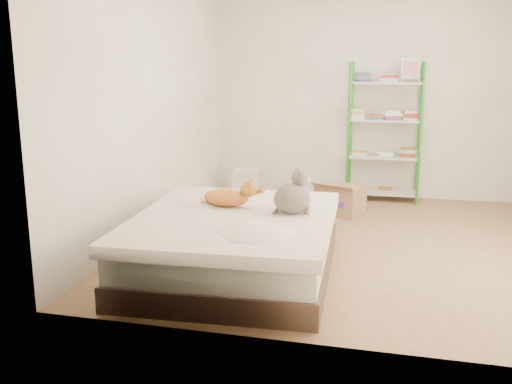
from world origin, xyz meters
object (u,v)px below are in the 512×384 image
(bed, at_px, (235,244))
(white_bin, at_px, (245,183))
(orange_cat, at_px, (226,195))
(grey_cat, at_px, (292,192))
(shelf_unit, at_px, (385,129))
(cardboard_box, at_px, (340,200))

(bed, bearing_deg, white_bin, 100.35)
(orange_cat, bearing_deg, bed, -57.65)
(bed, distance_m, orange_cat, 0.45)
(orange_cat, bearing_deg, white_bin, 103.49)
(bed, height_order, grey_cat, grey_cat)
(bed, distance_m, white_bin, 2.73)
(grey_cat, bearing_deg, orange_cat, 51.09)
(shelf_unit, bearing_deg, white_bin, -170.88)
(cardboard_box, height_order, white_bin, cardboard_box)
(orange_cat, distance_m, cardboard_box, 2.04)
(orange_cat, xyz_separation_m, cardboard_box, (0.79, 1.84, -0.42))
(shelf_unit, height_order, white_bin, shelf_unit)
(orange_cat, relative_size, shelf_unit, 0.27)
(shelf_unit, distance_m, cardboard_box, 1.19)
(bed, xyz_separation_m, grey_cat, (0.44, 0.14, 0.43))
(cardboard_box, bearing_deg, shelf_unit, 81.98)
(shelf_unit, bearing_deg, orange_cat, -114.69)
(white_bin, bearing_deg, bed, -76.67)
(orange_cat, relative_size, white_bin, 1.31)
(orange_cat, height_order, cardboard_box, orange_cat)
(bed, relative_size, shelf_unit, 1.16)
(bed, xyz_separation_m, shelf_unit, (1.08, 2.93, 0.64))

